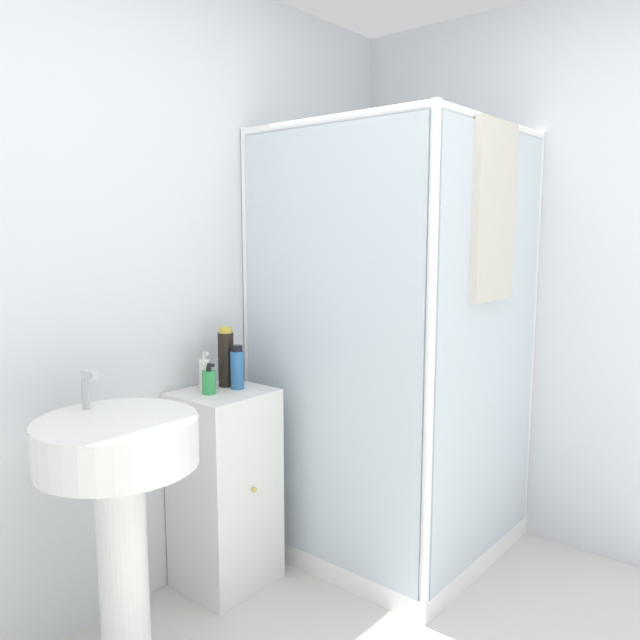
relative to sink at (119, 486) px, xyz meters
The scene contains 8 objects.
wall_back 0.72m from the sink, 65.53° to the left, with size 6.40×0.06×2.50m, color silver.
shower_enclosure 1.33m from the sink, ahead, with size 0.97×1.00×1.91m.
vanity_cabinet 0.69m from the sink, 18.07° to the left, with size 0.36×0.35×0.83m.
sink is the anchor object (origin of this frame).
soap_dispenser 0.62m from the sink, 21.01° to the left, with size 0.06×0.06×0.13m.
shampoo_bottle_tall_black 0.77m from the sink, 20.57° to the left, with size 0.07×0.07×0.25m.
shampoo_bottle_blue 0.74m from the sink, 15.24° to the left, with size 0.06×0.06×0.18m.
lotion_bottle_white 0.68m from the sink, 25.38° to the left, with size 0.04×0.05×0.16m.
Camera 1 is at (-1.21, -0.39, 1.46)m, focal length 35.00 mm.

